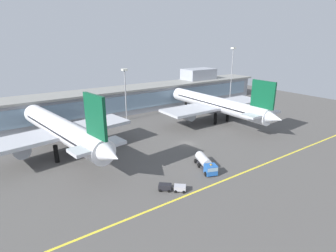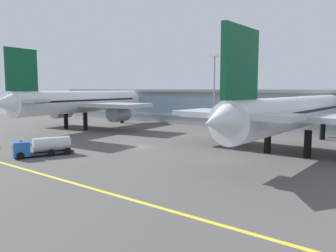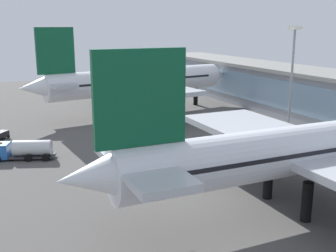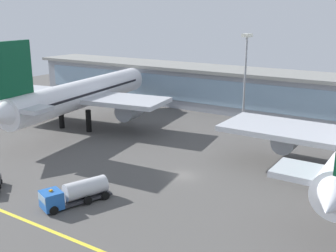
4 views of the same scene
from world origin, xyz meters
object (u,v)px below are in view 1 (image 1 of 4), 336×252
airliner_near_left (62,130)px  apron_light_mast_centre (232,67)px  airliner_near_right (216,104)px  apron_light_mast_west (125,86)px  baggage_tug_near (172,187)px  fuel_tanker_truck (206,163)px

airliner_near_left → apron_light_mast_centre: (85.87, 20.70, 9.77)m
airliner_near_right → apron_light_mast_centre: bearing=-55.7°
apron_light_mast_west → apron_light_mast_centre: bearing=0.6°
airliner_near_right → apron_light_mast_centre: 38.05m
baggage_tug_near → apron_light_mast_west: 54.71m
airliner_near_right → airliner_near_left: bearing=89.9°
airliner_near_left → apron_light_mast_west: bearing=-63.5°
fuel_tanker_truck → apron_light_mast_west: (2.71, 47.99, 11.65)m
airliner_near_left → apron_light_mast_centre: 88.87m
apron_light_mast_west → airliner_near_left: bearing=-144.6°
apron_light_mast_west → fuel_tanker_truck: bearing=-93.2°
airliner_near_left → apron_light_mast_west: apron_light_mast_west is taller
airliner_near_left → fuel_tanker_truck: bearing=-146.5°
fuel_tanker_truck → apron_light_mast_centre: 78.99m
airliner_near_right → fuel_tanker_truck: airliner_near_right is taller
airliner_near_left → apron_light_mast_west: size_ratio=2.69×
fuel_tanker_truck → baggage_tug_near: bearing=-55.0°
baggage_tug_near → apron_light_mast_centre: size_ratio=0.20×
fuel_tanker_truck → apron_light_mast_centre: (60.35, 48.62, 15.31)m
airliner_near_right → baggage_tug_near: bearing=126.2°
apron_light_mast_centre → fuel_tanker_truck: bearing=-141.1°
fuel_tanker_truck → apron_light_mast_west: size_ratio=0.48×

